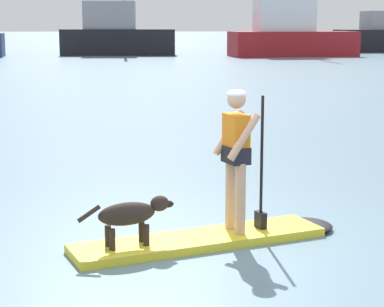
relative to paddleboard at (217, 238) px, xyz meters
The scene contains 6 objects.
ground_plane 0.23m from the paddleboard, 160.62° to the right, with size 400.00×400.00×0.00m, color slate.
paddleboard is the anchor object (origin of this frame).
person_paddler 1.07m from the paddleboard, 19.38° to the left, with size 0.67×0.58×1.70m.
dog 1.14m from the paddleboard, 160.62° to the right, with size 1.09×0.46×0.54m.
moored_boat_port 49.26m from the paddleboard, 92.49° to the left, with size 9.10×3.24×9.72m.
moored_boat_far_starboard 47.57m from the paddleboard, 76.32° to the left, with size 9.89×4.38×10.95m.
Camera 1 is at (-0.76, -7.93, 2.56)m, focal length 66.18 mm.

